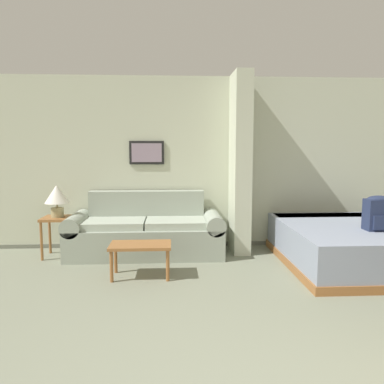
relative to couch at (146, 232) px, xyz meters
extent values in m
cube|color=beige|center=(1.07, 0.48, 0.98)|extent=(6.86, 0.12, 2.60)
cube|color=slate|center=(1.07, 0.41, -0.29)|extent=(6.86, 0.02, 0.06)
cube|color=black|center=(0.00, 0.40, 1.14)|extent=(0.52, 0.02, 0.35)
cube|color=gray|center=(0.00, 0.39, 1.14)|extent=(0.45, 0.01, 0.28)
cube|color=beige|center=(1.38, 0.11, 0.98)|extent=(0.24, 0.61, 2.60)
cube|color=#99A393|center=(0.00, -0.04, -0.11)|extent=(1.70, 0.84, 0.42)
cube|color=#99A393|center=(0.00, 0.28, 0.33)|extent=(1.70, 0.20, 0.47)
cube|color=#99A393|center=(-0.97, -0.04, -0.11)|extent=(0.24, 0.84, 0.42)
cylinder|color=#99A393|center=(-0.97, -0.04, 0.15)|extent=(0.27, 0.84, 0.27)
cube|color=#99A393|center=(0.97, -0.04, -0.11)|extent=(0.24, 0.84, 0.42)
cylinder|color=#99A393|center=(0.97, -0.04, 0.15)|extent=(0.27, 0.84, 0.27)
cube|color=#AAB5A4|center=(-0.43, -0.09, 0.15)|extent=(0.83, 0.60, 0.10)
cube|color=#AAB5A4|center=(0.43, -0.09, 0.15)|extent=(0.83, 0.60, 0.10)
cube|color=#996033|center=(0.00, -0.97, 0.06)|extent=(0.72, 0.41, 0.04)
cylinder|color=#996033|center=(-0.32, -1.13, -0.14)|extent=(0.04, 0.04, 0.37)
cylinder|color=#996033|center=(0.32, -1.13, -0.14)|extent=(0.04, 0.04, 0.37)
cylinder|color=#996033|center=(-0.32, -0.80, -0.14)|extent=(0.04, 0.04, 0.37)
cylinder|color=#996033|center=(0.32, -0.80, -0.14)|extent=(0.04, 0.04, 0.37)
cube|color=#996033|center=(-1.23, -0.06, 0.23)|extent=(0.41, 0.41, 0.04)
cylinder|color=#996033|center=(-1.40, -0.23, -0.06)|extent=(0.04, 0.04, 0.53)
cylinder|color=#996033|center=(-1.05, -0.23, -0.06)|extent=(0.04, 0.04, 0.53)
cylinder|color=#996033|center=(-1.40, 0.12, -0.06)|extent=(0.04, 0.04, 0.53)
cylinder|color=#996033|center=(-1.05, 0.12, -0.06)|extent=(0.04, 0.04, 0.53)
cylinder|color=tan|center=(-1.23, -0.06, 0.31)|extent=(0.17, 0.17, 0.13)
cylinder|color=tan|center=(-1.23, -0.06, 0.41)|extent=(0.02, 0.02, 0.07)
cone|color=white|center=(-1.23, -0.06, 0.57)|extent=(0.33, 0.33, 0.25)
cube|color=#996033|center=(2.74, -0.66, -0.27)|extent=(1.77, 2.04, 0.10)
cube|color=#8993A8|center=(2.74, -0.66, -0.01)|extent=(1.73, 2.00, 0.43)
cube|color=white|center=(2.74, 0.12, 0.15)|extent=(1.61, 0.36, 0.10)
cube|color=#232D4C|center=(2.90, -0.94, 0.39)|extent=(0.32, 0.20, 0.38)
cube|color=#232D4C|center=(2.90, -1.05, 0.32)|extent=(0.24, 0.03, 0.17)
ellipsoid|color=#232D4C|center=(2.90, -0.94, 0.59)|extent=(0.30, 0.19, 0.09)
camera|label=1|loc=(0.37, -5.31, 1.21)|focal=35.00mm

